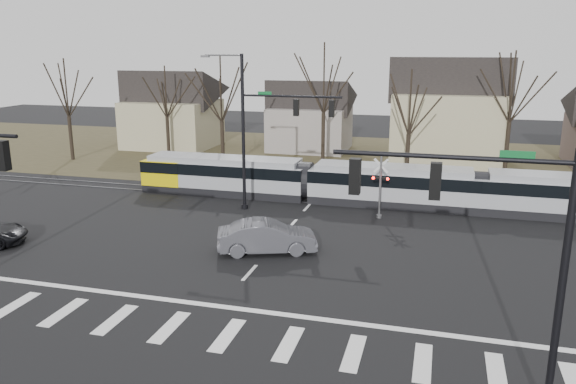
# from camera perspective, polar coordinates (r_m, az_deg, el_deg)

# --- Properties ---
(ground) EXTENTS (140.00, 140.00, 0.00)m
(ground) POSITION_cam_1_polar(r_m,az_deg,el_deg) (25.73, -5.40, -9.81)
(ground) COLOR black
(grass_verge) EXTENTS (140.00, 28.00, 0.01)m
(grass_verge) POSITION_cam_1_polar(r_m,az_deg,el_deg) (55.56, 6.31, 3.39)
(grass_verge) COLOR #38331E
(grass_verge) RESTS_ON ground
(crosswalk) EXTENTS (27.00, 2.60, 0.01)m
(crosswalk) POSITION_cam_1_polar(r_m,az_deg,el_deg) (22.42, -9.11, -13.77)
(crosswalk) COLOR silver
(crosswalk) RESTS_ON ground
(stop_line) EXTENTS (28.00, 0.35, 0.01)m
(stop_line) POSITION_cam_1_polar(r_m,az_deg,el_deg) (24.21, -6.93, -11.46)
(stop_line) COLOR silver
(stop_line) RESTS_ON ground
(lane_dashes) EXTENTS (0.18, 30.00, 0.01)m
(lane_dashes) POSITION_cam_1_polar(r_m,az_deg,el_deg) (40.23, 2.64, -0.78)
(lane_dashes) COLOR silver
(lane_dashes) RESTS_ON ground
(rail_pair) EXTENTS (90.00, 1.52, 0.06)m
(rail_pair) POSITION_cam_1_polar(r_m,az_deg,el_deg) (40.03, 2.58, -0.82)
(rail_pair) COLOR #59595E
(rail_pair) RESTS_ON ground
(tram) EXTENTS (36.51, 2.71, 2.77)m
(tram) POSITION_cam_1_polar(r_m,az_deg,el_deg) (39.07, 10.32, 0.82)
(tram) COLOR gray
(tram) RESTS_ON ground
(sedan) EXTENTS (5.20, 6.40, 1.72)m
(sedan) POSITION_cam_1_polar(r_m,az_deg,el_deg) (29.75, -2.14, -4.57)
(sedan) COLOR #4F4F56
(sedan) RESTS_ON ground
(signal_pole_near_right) EXTENTS (6.72, 0.44, 8.00)m
(signal_pole_near_right) POSITION_cam_1_polar(r_m,az_deg,el_deg) (16.84, 20.14, -5.05)
(signal_pole_near_right) COLOR black
(signal_pole_near_right) RESTS_ON ground
(signal_pole_far) EXTENTS (9.28, 0.44, 10.20)m
(signal_pole_far) POSITION_cam_1_polar(r_m,az_deg,el_deg) (36.40, -2.21, 6.77)
(signal_pole_far) COLOR black
(signal_pole_far) RESTS_ON ground
(rail_crossing_signal) EXTENTS (1.08, 0.36, 4.00)m
(rail_crossing_signal) POSITION_cam_1_polar(r_m,az_deg,el_deg) (35.91, 9.34, 0.28)
(rail_crossing_signal) COLOR #59595B
(rail_crossing_signal) RESTS_ON ground
(tree_row) EXTENTS (59.20, 7.20, 10.00)m
(tree_row) POSITION_cam_1_polar(r_m,az_deg,el_deg) (48.64, 7.67, 7.75)
(tree_row) COLOR black
(tree_row) RESTS_ON ground
(house_a) EXTENTS (9.72, 8.64, 8.60)m
(house_a) POSITION_cam_1_polar(r_m,az_deg,el_deg) (63.02, -11.72, 8.58)
(house_a) COLOR tan
(house_a) RESTS_ON ground
(house_b) EXTENTS (8.64, 7.56, 7.65)m
(house_b) POSITION_cam_1_polar(r_m,az_deg,el_deg) (59.80, 2.26, 8.09)
(house_b) COLOR gray
(house_b) RESTS_ON ground
(house_c) EXTENTS (10.80, 8.64, 10.10)m
(house_c) POSITION_cam_1_polar(r_m,az_deg,el_deg) (55.15, 16.00, 8.34)
(house_c) COLOR tan
(house_c) RESTS_ON ground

